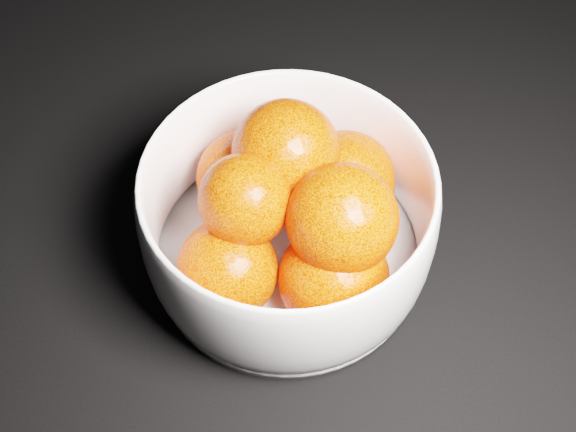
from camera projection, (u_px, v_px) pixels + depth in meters
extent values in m
cube|color=black|center=(37.00, 55.00, 0.76)|extent=(3.00, 3.00, 0.00)
cylinder|color=white|center=(288.00, 255.00, 0.62)|extent=(0.20, 0.20, 0.01)
sphere|color=#F63C0A|center=(346.00, 180.00, 0.61)|extent=(0.08, 0.08, 0.08)
sphere|color=#F63C0A|center=(245.00, 178.00, 0.61)|extent=(0.07, 0.07, 0.07)
sphere|color=#F63C0A|center=(228.00, 269.00, 0.56)|extent=(0.07, 0.07, 0.07)
sphere|color=#F63C0A|center=(334.00, 278.00, 0.56)|extent=(0.08, 0.08, 0.08)
sphere|color=#F63C0A|center=(286.00, 153.00, 0.57)|extent=(0.08, 0.08, 0.08)
sphere|color=#F63C0A|center=(245.00, 200.00, 0.54)|extent=(0.06, 0.06, 0.06)
sphere|color=#F63C0A|center=(342.00, 219.00, 0.54)|extent=(0.08, 0.08, 0.08)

